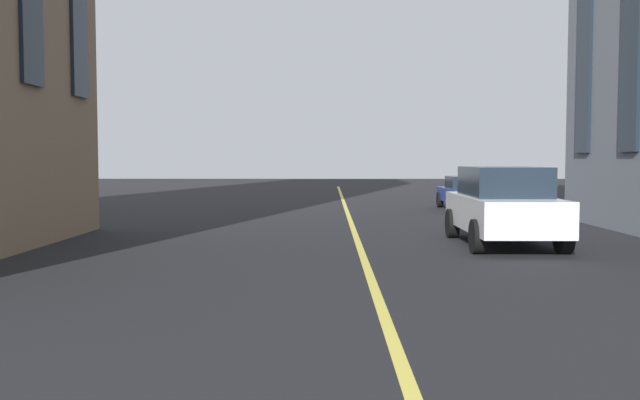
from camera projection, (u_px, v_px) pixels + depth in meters
name	position (u px, v px, depth m)	size (l,w,h in m)	color
lane_centre_line	(372.00, 281.00, 11.72)	(80.00, 0.16, 0.01)	#D8C64C
car_white_trailing	(503.00, 205.00, 16.63)	(4.70, 2.14, 1.88)	silver
car_blue_oncoming	(467.00, 193.00, 28.11)	(4.40, 1.95, 1.37)	navy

